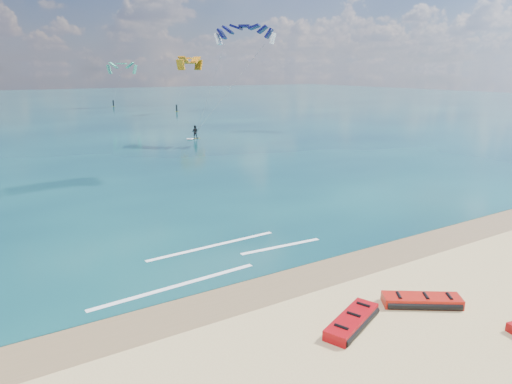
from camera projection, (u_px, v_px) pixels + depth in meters
ground at (62, 152)px, 47.70m from camera, size 320.00×320.00×0.00m
wet_sand_strip at (227, 300)px, 17.20m from camera, size 320.00×2.40×0.01m
sea at (13, 108)px, 100.47m from camera, size 320.00×200.00×0.04m
packed_kite_left at (352, 326)px, 15.45m from camera, size 3.17×2.23×0.43m
packed_kite_mid at (421, 305)px, 16.83m from camera, size 3.18×2.66×0.43m
kitesurfer_far at (220, 78)px, 53.90m from camera, size 10.14×8.29×14.50m
shoreline_foam at (218, 259)px, 20.74m from camera, size 11.67×3.66×0.01m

